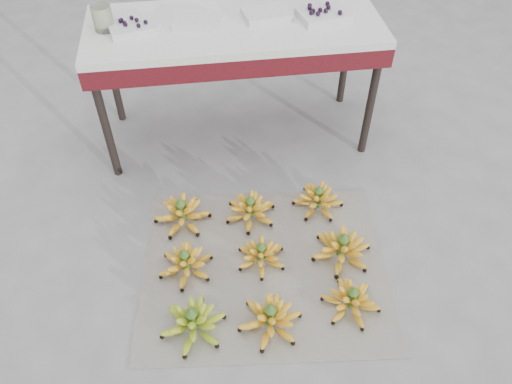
{
  "coord_description": "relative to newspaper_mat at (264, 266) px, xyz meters",
  "views": [
    {
      "loc": [
        -0.32,
        -1.56,
        2.12
      ],
      "look_at": [
        -0.07,
        0.23,
        0.25
      ],
      "focal_mm": 35.0,
      "sensor_mm": 36.0,
      "label": 1
    }
  ],
  "objects": [
    {
      "name": "tray_far_left",
      "position": [
        -0.56,
        1.07,
        0.81
      ],
      "size": [
        0.28,
        0.23,
        0.06
      ],
      "color": "silver",
      "rests_on": "vendor_table"
    },
    {
      "name": "vendor_table",
      "position": [
        -0.01,
        1.09,
        0.7
      ],
      "size": [
        1.64,
        0.66,
        0.79
      ],
      "color": "black",
      "rests_on": "ground"
    },
    {
      "name": "bunch_back_right",
      "position": [
        0.36,
        0.37,
        0.06
      ],
      "size": [
        0.36,
        0.36,
        0.17
      ],
      "rotation": [
        0.0,
        0.0,
        -0.36
      ],
      "color": "yellow",
      "rests_on": "newspaper_mat"
    },
    {
      "name": "bunch_front_center",
      "position": [
        -0.02,
        -0.33,
        0.06
      ],
      "size": [
        0.32,
        0.32,
        0.18
      ],
      "rotation": [
        0.0,
        0.0,
        0.08
      ],
      "color": "yellow",
      "rests_on": "newspaper_mat"
    },
    {
      "name": "glass_jar",
      "position": [
        -0.71,
        1.1,
        0.85
      ],
      "size": [
        0.11,
        0.11,
        0.13
      ],
      "primitive_type": "cylinder",
      "rotation": [
        0.0,
        0.0,
        -0.06
      ],
      "color": "beige",
      "rests_on": "vendor_table"
    },
    {
      "name": "ground",
      "position": [
        0.07,
        0.07,
        -0.0
      ],
      "size": [
        60.0,
        60.0,
        0.0
      ],
      "primitive_type": "plane",
      "color": "slate",
      "rests_on": "ground"
    },
    {
      "name": "tray_far_right",
      "position": [
        0.48,
        1.07,
        0.81
      ],
      "size": [
        0.31,
        0.25,
        0.07
      ],
      "color": "silver",
      "rests_on": "vendor_table"
    },
    {
      "name": "bunch_mid_center",
      "position": [
        -0.01,
        0.04,
        0.06
      ],
      "size": [
        0.3,
        0.3,
        0.16
      ],
      "rotation": [
        0.0,
        0.0,
        0.19
      ],
      "color": "yellow",
      "rests_on": "newspaper_mat"
    },
    {
      "name": "bunch_mid_right",
      "position": [
        0.41,
        0.01,
        0.07
      ],
      "size": [
        0.33,
        0.33,
        0.19
      ],
      "rotation": [
        0.0,
        0.0,
        -0.08
      ],
      "color": "yellow",
      "rests_on": "newspaper_mat"
    },
    {
      "name": "tray_right",
      "position": [
        0.17,
        1.12,
        0.81
      ],
      "size": [
        0.28,
        0.22,
        0.04
      ],
      "color": "silver",
      "rests_on": "vendor_table"
    },
    {
      "name": "tray_left",
      "position": [
        -0.22,
        1.1,
        0.81
      ],
      "size": [
        0.27,
        0.22,
        0.04
      ],
      "color": "silver",
      "rests_on": "vendor_table"
    },
    {
      "name": "bunch_back_left",
      "position": [
        -0.4,
        0.37,
        0.07
      ],
      "size": [
        0.3,
        0.3,
        0.18
      ],
      "rotation": [
        0.0,
        0.0,
        0.0
      ],
      "color": "yellow",
      "rests_on": "newspaper_mat"
    },
    {
      "name": "bunch_front_right",
      "position": [
        0.37,
        -0.29,
        0.06
      ],
      "size": [
        0.35,
        0.35,
        0.17
      ],
      "rotation": [
        0.0,
        0.0,
        0.33
      ],
      "color": "yellow",
      "rests_on": "newspaper_mat"
    },
    {
      "name": "bunch_back_center",
      "position": [
        -0.02,
        0.35,
        0.06
      ],
      "size": [
        0.33,
        0.33,
        0.17
      ],
      "rotation": [
        0.0,
        0.0,
        -0.19
      ],
      "color": "yellow",
      "rests_on": "newspaper_mat"
    },
    {
      "name": "newspaper_mat",
      "position": [
        0.0,
        0.0,
        0.0
      ],
      "size": [
        1.35,
        1.17,
        0.01
      ],
      "primitive_type": "cube",
      "rotation": [
        0.0,
        0.0,
        -0.1
      ],
      "color": "silver",
      "rests_on": "ground"
    },
    {
      "name": "bunch_mid_left",
      "position": [
        -0.4,
        0.03,
        0.06
      ],
      "size": [
        0.31,
        0.31,
        0.17
      ],
      "rotation": [
        0.0,
        0.0,
        0.13
      ],
      "color": "yellow",
      "rests_on": "newspaper_mat"
    },
    {
      "name": "bunch_front_left",
      "position": [
        -0.38,
        -0.31,
        0.07
      ],
      "size": [
        0.3,
        0.3,
        0.18
      ],
      "rotation": [
        0.0,
        0.0,
        -0.0
      ],
      "color": "#86AB25",
      "rests_on": "newspaper_mat"
    }
  ]
}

